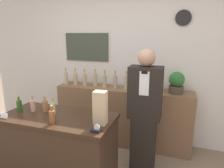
% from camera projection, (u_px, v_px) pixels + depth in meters
% --- Properties ---
extents(back_wall, '(5.20, 0.09, 2.70)m').
position_uv_depth(back_wall, '(120.00, 60.00, 3.32)').
color(back_wall, silver).
rests_on(back_wall, ground_plane).
extents(back_shelf, '(2.17, 0.38, 0.94)m').
position_uv_depth(back_shelf, '(122.00, 116.00, 3.27)').
color(back_shelf, brown).
rests_on(back_shelf, ground_plane).
extents(display_counter, '(1.24, 0.60, 0.91)m').
position_uv_depth(display_counter, '(60.00, 153.00, 2.28)').
color(display_counter, '#382619').
rests_on(display_counter, ground_plane).
extents(shopkeeper, '(0.41, 0.26, 1.61)m').
position_uv_depth(shopkeeper, '(144.00, 113.00, 2.53)').
color(shopkeeper, black).
rests_on(shopkeeper, ground_plane).
extents(potted_plant, '(0.22, 0.22, 0.31)m').
position_uv_depth(potted_plant, '(177.00, 83.00, 2.87)').
color(potted_plant, '#4C3D2D').
rests_on(potted_plant, back_shelf).
extents(paper_bag, '(0.13, 0.10, 0.33)m').
position_uv_depth(paper_bag, '(100.00, 108.00, 1.94)').
color(paper_bag, tan).
rests_on(paper_bag, display_counter).
extents(tape_dispenser, '(0.09, 0.06, 0.07)m').
position_uv_depth(tape_dispenser, '(96.00, 129.00, 1.81)').
color(tape_dispenser, black).
rests_on(tape_dispenser, display_counter).
extents(price_card_left, '(0.09, 0.02, 0.06)m').
position_uv_depth(price_card_left, '(4.00, 116.00, 2.11)').
color(price_card_left, white).
rests_on(price_card_left, display_counter).
extents(counter_bottle_0, '(0.06, 0.06, 0.19)m').
position_uv_depth(counter_bottle_0, '(19.00, 105.00, 2.29)').
color(counter_bottle_0, '#2A5119').
rests_on(counter_bottle_0, display_counter).
extents(counter_bottle_1, '(0.06, 0.06, 0.19)m').
position_uv_depth(counter_bottle_1, '(33.00, 105.00, 2.30)').
color(counter_bottle_1, tan).
rests_on(counter_bottle_1, display_counter).
extents(counter_bottle_2, '(0.06, 0.06, 0.19)m').
position_uv_depth(counter_bottle_2, '(45.00, 106.00, 2.28)').
color(counter_bottle_2, '#9E6D3C').
rests_on(counter_bottle_2, display_counter).
extents(counter_bottle_3, '(0.06, 0.06, 0.19)m').
position_uv_depth(counter_bottle_3, '(53.00, 108.00, 2.20)').
color(counter_bottle_3, tan).
rests_on(counter_bottle_3, display_counter).
extents(counter_bottle_4, '(0.06, 0.06, 0.19)m').
position_uv_depth(counter_bottle_4, '(52.00, 117.00, 1.98)').
color(counter_bottle_4, brown).
rests_on(counter_bottle_4, display_counter).
extents(shelf_bottle_0, '(0.07, 0.07, 0.28)m').
position_uv_depth(shelf_bottle_0, '(66.00, 78.00, 3.43)').
color(shelf_bottle_0, tan).
rests_on(shelf_bottle_0, back_shelf).
extents(shelf_bottle_1, '(0.07, 0.07, 0.28)m').
position_uv_depth(shelf_bottle_1, '(76.00, 79.00, 3.38)').
color(shelf_bottle_1, tan).
rests_on(shelf_bottle_1, back_shelf).
extents(shelf_bottle_2, '(0.07, 0.07, 0.28)m').
position_uv_depth(shelf_bottle_2, '(85.00, 79.00, 3.32)').
color(shelf_bottle_2, tan).
rests_on(shelf_bottle_2, back_shelf).
extents(shelf_bottle_3, '(0.07, 0.07, 0.28)m').
position_uv_depth(shelf_bottle_3, '(95.00, 80.00, 3.29)').
color(shelf_bottle_3, tan).
rests_on(shelf_bottle_3, back_shelf).
extents(shelf_bottle_4, '(0.07, 0.07, 0.28)m').
position_uv_depth(shelf_bottle_4, '(105.00, 81.00, 3.22)').
color(shelf_bottle_4, tan).
rests_on(shelf_bottle_4, back_shelf).
extents(shelf_bottle_5, '(0.07, 0.07, 0.28)m').
position_uv_depth(shelf_bottle_5, '(115.00, 82.00, 3.17)').
color(shelf_bottle_5, tan).
rests_on(shelf_bottle_5, back_shelf).
extents(shelf_bottle_6, '(0.07, 0.07, 0.28)m').
position_uv_depth(shelf_bottle_6, '(126.00, 82.00, 3.12)').
color(shelf_bottle_6, tan).
rests_on(shelf_bottle_6, back_shelf).
extents(shelf_bottle_7, '(0.07, 0.07, 0.28)m').
position_uv_depth(shelf_bottle_7, '(137.00, 83.00, 3.05)').
color(shelf_bottle_7, tan).
rests_on(shelf_bottle_7, back_shelf).
extents(shelf_bottle_8, '(0.07, 0.07, 0.28)m').
position_uv_depth(shelf_bottle_8, '(149.00, 84.00, 3.00)').
color(shelf_bottle_8, tan).
rests_on(shelf_bottle_8, back_shelf).
extents(shelf_bottle_9, '(0.07, 0.07, 0.28)m').
position_uv_depth(shelf_bottle_9, '(161.00, 85.00, 2.94)').
color(shelf_bottle_9, tan).
rests_on(shelf_bottle_9, back_shelf).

